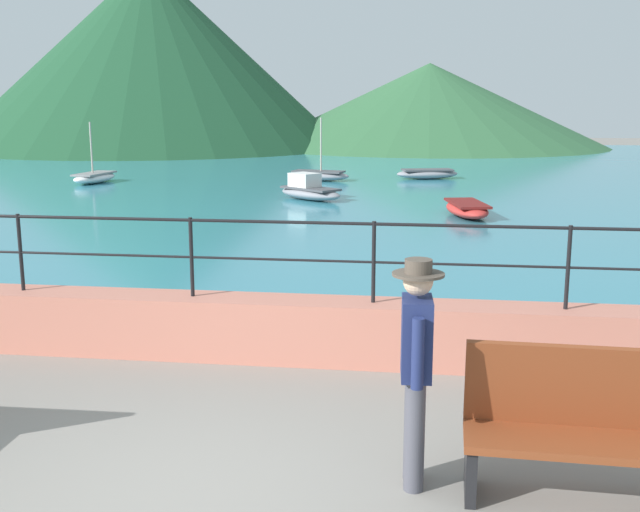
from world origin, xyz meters
name	(u,v)px	position (x,y,z in m)	size (l,w,h in m)	color
ground_plane	(201,504)	(0.00, 0.00, 0.00)	(120.00, 120.00, 0.00)	gray
promenade_wall	(282,329)	(0.00, 3.20, 0.35)	(20.00, 0.56, 0.70)	tan
railing	(281,244)	(0.00, 3.20, 1.33)	(18.44, 0.04, 0.90)	black
lake_water	(385,174)	(0.00, 25.84, 0.03)	(64.00, 44.32, 0.06)	teal
hill_main	(151,56)	(-15.59, 42.37, 5.68)	(24.75, 24.75, 11.37)	#1E4C2D
hill_secondary	(429,105)	(1.79, 45.31, 2.65)	(22.75, 22.75, 5.30)	#33663D
bench_far	(583,425)	(2.73, 0.48, 0.56)	(1.72, 0.61, 1.13)	brown
person_walking	(416,362)	(1.51, 0.51, 0.98)	(0.38, 0.57, 1.75)	#4C4C56
boat_1	(309,190)	(-1.76, 16.99, 0.33)	(2.35, 2.15, 0.76)	gray
boat_2	(427,174)	(1.68, 23.61, 0.26)	(2.46, 1.47, 0.36)	gray
boat_3	(318,175)	(-2.23, 22.42, 0.26)	(2.44, 1.35, 2.26)	gray
boat_4	(467,209)	(2.63, 14.19, 0.26)	(1.33, 2.43, 0.36)	red
boat_5	(94,177)	(-9.95, 20.58, 0.26)	(1.15, 2.39, 2.12)	white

